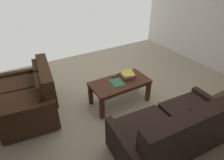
% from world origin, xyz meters
% --- Properties ---
extents(ground_plane, '(5.65, 5.18, 0.01)m').
position_xyz_m(ground_plane, '(0.00, 0.00, -0.00)').
color(ground_plane, '#B7A88E').
extents(sofa_main, '(1.76, 0.93, 0.87)m').
position_xyz_m(sofa_main, '(-0.04, 1.22, 0.37)').
color(sofa_main, black).
rests_on(sofa_main, ground).
extents(loveseat_near, '(1.03, 1.40, 0.88)m').
position_xyz_m(loveseat_near, '(1.53, -0.62, 0.37)').
color(loveseat_near, black).
rests_on(loveseat_near, ground).
extents(coffee_table, '(1.10, 0.56, 0.47)m').
position_xyz_m(coffee_table, '(0.04, -0.08, 0.40)').
color(coffee_table, '#4C2819').
rests_on(coffee_table, ground).
extents(book_stack, '(0.30, 0.32, 0.09)m').
position_xyz_m(book_stack, '(-0.17, -0.14, 0.52)').
color(book_stack, '#E0CC4C').
rests_on(book_stack, coffee_table).
extents(tv_remote, '(0.17, 0.09, 0.02)m').
position_xyz_m(tv_remote, '(0.02, -0.28, 0.48)').
color(tv_remote, black).
rests_on(tv_remote, coffee_table).
extents(loose_magazine, '(0.25, 0.30, 0.01)m').
position_xyz_m(loose_magazine, '(0.10, -0.08, 0.48)').
color(loose_magazine, '#337F51').
rests_on(loose_magazine, coffee_table).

